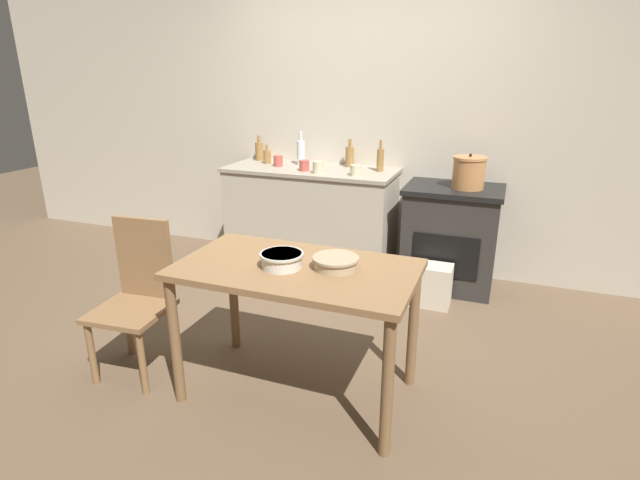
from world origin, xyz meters
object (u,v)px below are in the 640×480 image
mixing_bowl_large (282,259)px  bottle_mid_left (267,156)px  chair (137,295)px  bottle_far_left (380,159)px  cup_far_right (318,167)px  cup_mid_right (304,165)px  mixing_bowl_small (336,262)px  stove (450,237)px  cup_center_right (355,170)px  cup_right (278,161)px  bottle_center_left (259,151)px  flour_sack (431,285)px  bottle_center (301,152)px  work_table (297,285)px  bottle_left (350,156)px  stock_pot (469,172)px

mixing_bowl_large → bottle_mid_left: size_ratio=1.36×
chair → bottle_mid_left: (-0.11, 1.93, 0.50)m
mixing_bowl_large → bottle_far_left: size_ratio=0.88×
bottle_far_left → cup_far_right: bottle_far_left is taller
chair → cup_mid_right: 1.83m
mixing_bowl_small → cup_mid_right: bearing=117.7°
stove → bottle_far_left: bottle_far_left is taller
mixing_bowl_large → cup_center_right: bearing=94.0°
chair → cup_center_right: (0.80, 1.70, 0.48)m
stove → bottle_mid_left: (-1.67, 0.05, 0.55)m
mixing_bowl_small → cup_center_right: (-0.38, 1.56, 0.16)m
bottle_mid_left → cup_center_right: 0.93m
chair → cup_right: 1.90m
bottle_center_left → cup_far_right: bearing=-26.6°
flour_sack → cup_far_right: cup_far_right is taller
flour_sack → cup_far_right: (-1.01, 0.22, 0.80)m
mixing_bowl_large → mixing_bowl_small: 0.28m
flour_sack → cup_center_right: cup_center_right is taller
bottle_far_left → cup_right: bottle_far_left is taller
bottle_far_left → bottle_center: bottle_center is taller
work_table → bottle_left: size_ratio=5.18×
bottle_center → mixing_bowl_large: bearing=-69.7°
mixing_bowl_large → bottle_left: (-0.28, 1.99, 0.20)m
work_table → bottle_center: bottle_center is taller
chair → mixing_bowl_large: size_ratio=4.04×
stock_pot → mixing_bowl_small: size_ratio=1.14×
cup_center_right → cup_right: size_ratio=0.92×
bottle_far_left → cup_mid_right: size_ratio=2.90×
flour_sack → bottle_left: size_ratio=1.35×
bottle_left → bottle_center: bottle_center is taller
work_table → cup_right: 2.00m
mixing_bowl_small → bottle_far_left: (-0.24, 1.80, 0.21)m
stock_pot → bottle_left: bearing=169.8°
stock_pot → stove: bearing=167.8°
chair → flour_sack: (1.49, 1.46, -0.31)m
flour_sack → mixing_bowl_small: mixing_bowl_small is taller
stove → cup_center_right: 0.95m
bottle_left → cup_mid_right: bearing=-134.0°
mixing_bowl_small → flour_sack: bearing=76.6°
stock_pot → work_table: bearing=-111.1°
bottle_left → cup_center_right: 0.39m
bottle_far_left → cup_right: bearing=-173.6°
mixing_bowl_small → mixing_bowl_large: bearing=-162.7°
chair → bottle_far_left: size_ratio=3.53×
work_table → cup_center_right: size_ratio=14.25×
chair → cup_far_right: (0.48, 1.68, 0.48)m
bottle_mid_left → cup_far_right: (0.59, -0.25, -0.02)m
mixing_bowl_large → cup_right: size_ratio=2.38×
mixing_bowl_large → cup_far_right: cup_far_right is taller
bottle_center → cup_mid_right: bearing=-61.1°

